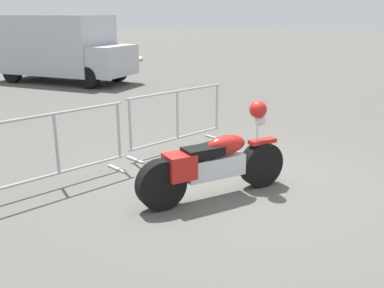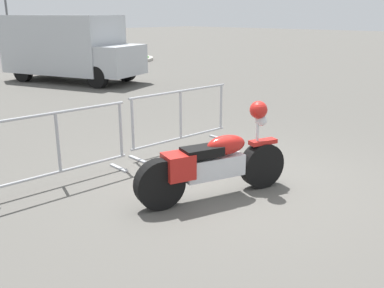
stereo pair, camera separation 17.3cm
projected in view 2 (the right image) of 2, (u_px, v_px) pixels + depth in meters
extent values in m
plane|color=#54514C|center=(233.00, 183.00, 6.18)|extent=(120.00, 120.00, 0.00)
cylinder|color=black|center=(262.00, 165.00, 5.97)|extent=(0.66, 0.38, 0.64)
cylinder|color=black|center=(160.00, 184.00, 5.29)|extent=(0.66, 0.38, 0.64)
cube|color=silver|center=(214.00, 167.00, 5.60)|extent=(0.87, 0.50, 0.28)
ellipsoid|color=#B21E19|center=(226.00, 145.00, 5.60)|extent=(0.61, 0.43, 0.26)
cube|color=black|center=(202.00, 152.00, 5.45)|extent=(0.58, 0.43, 0.12)
cube|color=#B21E19|center=(178.00, 166.00, 5.34)|extent=(0.44, 0.42, 0.32)
cube|color=#B21E19|center=(263.00, 142.00, 5.87)|extent=(0.42, 0.26, 0.06)
cylinder|color=silver|center=(257.00, 133.00, 5.78)|extent=(0.05, 0.05, 0.45)
sphere|color=silver|center=(261.00, 120.00, 5.76)|extent=(0.16, 0.16, 0.16)
sphere|color=#B21E19|center=(258.00, 110.00, 5.69)|extent=(0.24, 0.24, 0.24)
cylinder|color=#9EA0A5|center=(55.00, 113.00, 5.81)|extent=(2.16, 0.18, 0.04)
cylinder|color=#9EA0A5|center=(61.00, 171.00, 6.06)|extent=(2.16, 0.18, 0.04)
cylinder|color=#9EA0A5|center=(58.00, 143.00, 5.94)|extent=(0.05, 0.05, 0.85)
cylinder|color=#9EA0A5|center=(121.00, 130.00, 6.60)|extent=(0.05, 0.05, 0.85)
cube|color=#9EA0A5|center=(119.00, 168.00, 6.73)|extent=(0.09, 0.44, 0.03)
cylinder|color=#9EA0A5|center=(180.00, 91.00, 7.46)|extent=(2.16, 0.18, 0.04)
cylinder|color=#9EA0A5|center=(181.00, 138.00, 7.71)|extent=(2.16, 0.18, 0.04)
cylinder|color=#9EA0A5|center=(133.00, 125.00, 6.92)|extent=(0.05, 0.05, 0.85)
cylinder|color=#9EA0A5|center=(181.00, 115.00, 7.58)|extent=(0.05, 0.05, 0.85)
cylinder|color=#9EA0A5|center=(221.00, 107.00, 8.25)|extent=(0.05, 0.05, 0.85)
cube|color=#9EA0A5|center=(137.00, 159.00, 7.14)|extent=(0.09, 0.44, 0.03)
cube|color=#9EA0A5|center=(218.00, 138.00, 8.38)|extent=(0.09, 0.44, 0.03)
cube|color=#B2B7BC|center=(63.00, 44.00, 15.31)|extent=(3.21, 4.52, 2.00)
cube|color=#B2B7BC|center=(122.00, 61.00, 14.42)|extent=(2.09, 1.46, 1.00)
cylinder|color=black|center=(126.00, 71.00, 15.45)|extent=(0.46, 0.76, 0.72)
cylinder|color=black|center=(98.00, 77.00, 14.00)|extent=(0.46, 0.76, 0.72)
cylinder|color=black|center=(56.00, 67.00, 16.80)|extent=(0.46, 0.76, 0.72)
cylinder|color=black|center=(23.00, 72.00, 15.35)|extent=(0.46, 0.76, 0.72)
cylinder|color=#262838|center=(39.00, 50.00, 23.92)|extent=(0.25, 0.25, 0.85)
cylinder|color=#2D4C8C|center=(38.00, 36.00, 23.71)|extent=(0.35, 0.35, 0.62)
sphere|color=tan|center=(37.00, 29.00, 23.59)|extent=(0.22, 0.22, 0.22)
cylinder|color=#ADA89E|center=(109.00, 59.00, 22.68)|extent=(4.70, 4.70, 0.14)
cylinder|color=#38662D|center=(109.00, 57.00, 22.66)|extent=(4.33, 4.33, 0.02)
sphere|color=#286023|center=(101.00, 51.00, 21.86)|extent=(0.91, 0.91, 0.91)
sphere|color=#1E511E|center=(107.00, 49.00, 22.55)|extent=(1.00, 1.00, 1.00)
cylinder|color=#595B60|center=(6.00, 7.00, 24.18)|extent=(0.12, 0.12, 5.50)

